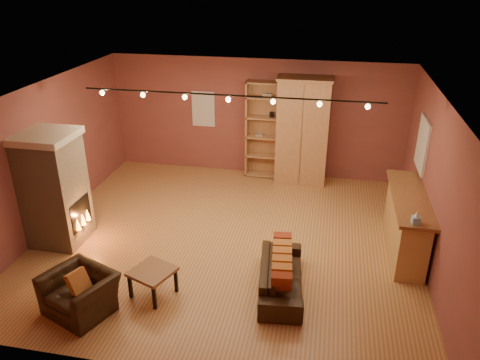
% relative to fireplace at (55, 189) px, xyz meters
% --- Properties ---
extents(floor, '(7.00, 7.00, 0.00)m').
position_rel_fireplace_xyz_m(floor, '(3.04, 0.60, -1.06)').
color(floor, '#966335').
rests_on(floor, ground).
extents(ceiling, '(7.00, 7.00, 0.00)m').
position_rel_fireplace_xyz_m(ceiling, '(3.04, 0.60, 1.74)').
color(ceiling, brown).
rests_on(ceiling, back_wall).
extents(back_wall, '(7.00, 0.02, 2.80)m').
position_rel_fireplace_xyz_m(back_wall, '(3.04, 3.85, 0.34)').
color(back_wall, brown).
rests_on(back_wall, floor).
extents(left_wall, '(0.02, 6.50, 2.80)m').
position_rel_fireplace_xyz_m(left_wall, '(-0.46, 0.60, 0.34)').
color(left_wall, brown).
rests_on(left_wall, floor).
extents(right_wall, '(0.02, 6.50, 2.80)m').
position_rel_fireplace_xyz_m(right_wall, '(6.54, 0.60, 0.34)').
color(right_wall, brown).
rests_on(right_wall, floor).
extents(fireplace, '(1.01, 0.98, 2.12)m').
position_rel_fireplace_xyz_m(fireplace, '(0.00, 0.00, 0.00)').
color(fireplace, tan).
rests_on(fireplace, floor).
extents(back_window, '(0.56, 0.04, 0.86)m').
position_rel_fireplace_xyz_m(back_window, '(1.74, 3.83, 0.49)').
color(back_window, silver).
rests_on(back_window, back_wall).
extents(bookcase, '(0.95, 0.37, 2.33)m').
position_rel_fireplace_xyz_m(bookcase, '(3.31, 3.73, 0.12)').
color(bookcase, tan).
rests_on(bookcase, floor).
extents(armoire, '(1.23, 0.70, 2.50)m').
position_rel_fireplace_xyz_m(armoire, '(4.17, 3.53, 0.19)').
color(armoire, tan).
rests_on(armoire, floor).
extents(bar_counter, '(0.60, 2.25, 1.08)m').
position_rel_fireplace_xyz_m(bar_counter, '(6.24, 0.91, -0.51)').
color(bar_counter, tan).
rests_on(bar_counter, floor).
extents(tissue_box, '(0.12, 0.12, 0.21)m').
position_rel_fireplace_xyz_m(tissue_box, '(6.19, -0.07, 0.10)').
color(tissue_box, '#84BCD3').
rests_on(tissue_box, bar_counter).
extents(right_window, '(0.05, 0.90, 1.00)m').
position_rel_fireplace_xyz_m(right_window, '(6.51, 2.00, 0.59)').
color(right_window, silver).
rests_on(right_window, right_wall).
extents(loveseat, '(0.66, 1.73, 0.73)m').
position_rel_fireplace_xyz_m(loveseat, '(4.20, -0.68, -0.71)').
color(loveseat, black).
rests_on(loveseat, floor).
extents(armchair, '(1.13, 0.94, 0.84)m').
position_rel_fireplace_xyz_m(armchair, '(1.34, -1.77, -0.64)').
color(armchair, black).
rests_on(armchair, floor).
extents(coffee_table, '(0.78, 0.78, 0.45)m').
position_rel_fireplace_xyz_m(coffee_table, '(2.26, -1.21, -0.67)').
color(coffee_table, brown).
rests_on(coffee_table, floor).
extents(track_rail, '(5.20, 0.09, 0.13)m').
position_rel_fireplace_xyz_m(track_rail, '(3.04, 0.80, 1.62)').
color(track_rail, black).
rests_on(track_rail, ceiling).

